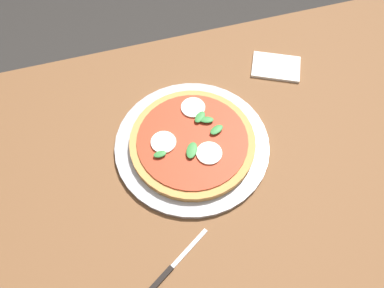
# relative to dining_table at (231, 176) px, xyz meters

# --- Properties ---
(ground_plane) EXTENTS (6.00, 6.00, 0.00)m
(ground_plane) POSITION_rel_dining_table_xyz_m (0.00, 0.00, -0.64)
(ground_plane) COLOR #2D2B28
(dining_table) EXTENTS (1.41, 0.85, 0.74)m
(dining_table) POSITION_rel_dining_table_xyz_m (0.00, 0.00, 0.00)
(dining_table) COLOR brown
(dining_table) RESTS_ON ground_plane
(serving_tray) EXTENTS (0.37, 0.37, 0.01)m
(serving_tray) POSITION_rel_dining_table_xyz_m (0.09, -0.06, 0.11)
(serving_tray) COLOR #B2B2B7
(serving_tray) RESTS_ON dining_table
(pizza) EXTENTS (0.30, 0.30, 0.03)m
(pizza) POSITION_rel_dining_table_xyz_m (0.09, -0.06, 0.12)
(pizza) COLOR tan
(pizza) RESTS_ON serving_tray
(napkin) EXTENTS (0.16, 0.14, 0.01)m
(napkin) POSITION_rel_dining_table_xyz_m (-0.20, -0.24, 0.11)
(napkin) COLOR white
(napkin) RESTS_ON dining_table
(knife) EXTENTS (0.16, 0.10, 0.01)m
(knife) POSITION_rel_dining_table_xyz_m (0.21, 0.21, 0.10)
(knife) COLOR black
(knife) RESTS_ON dining_table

